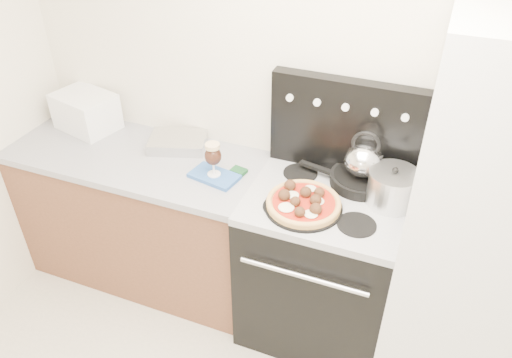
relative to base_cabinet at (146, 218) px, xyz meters
The scene contains 16 objects.
room_shell 1.59m from the base_cabinet, 41.46° to the right, with size 3.52×3.01×2.52m.
base_cabinet is the anchor object (origin of this frame).
countertop 0.45m from the base_cabinet, ahead, with size 1.48×0.63×0.04m, color #9998A1.
stove_body 1.11m from the base_cabinet, ahead, with size 0.76×0.65×0.88m, color black.
cooktop 1.20m from the base_cabinet, ahead, with size 0.76×0.65×0.04m, color #ADADB2.
backguard 1.35m from the base_cabinet, 12.75° to the left, with size 0.76×0.08×0.50m, color black.
fridge 1.88m from the base_cabinet, ahead, with size 0.64×0.68×1.90m, color silver.
toaster_oven 0.73m from the base_cabinet, 159.99° to the left, with size 0.34×0.26×0.22m, color white.
foil_sheet 0.56m from the base_cabinet, 39.02° to the left, with size 0.31×0.23×0.06m, color silver.
oven_mitt 0.70m from the base_cabinet, ahead, with size 0.25×0.15×0.02m, color #2D5CA9.
beer_glass 0.78m from the base_cabinet, ahead, with size 0.09×0.09×0.19m, color black, non-canonical shape.
pizza_pan 1.15m from the base_cabinet, ahead, with size 0.37×0.37×0.01m, color black.
pizza 1.16m from the base_cabinet, ahead, with size 0.35×0.35×0.05m, color tan, non-canonical shape.
skillet 1.34m from the base_cabinet, ahead, with size 0.31×0.31×0.05m, color black.
tea_kettle 1.40m from the base_cabinet, ahead, with size 0.19×0.19×0.21m, color #B6B6CB, non-canonical shape.
stock_pot 1.51m from the base_cabinet, ahead, with size 0.23×0.23×0.17m, color silver.
Camera 1 is at (0.46, -0.74, 2.40)m, focal length 35.00 mm.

